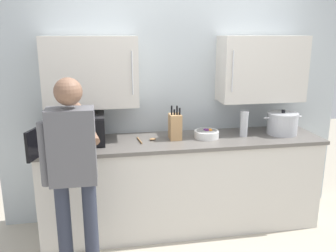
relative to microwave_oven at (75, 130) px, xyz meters
name	(u,v)px	position (x,y,z in m)	size (l,w,h in m)	color
back_wall_tiled	(177,91)	(1.00, 0.27, 0.29)	(3.56, 0.44, 2.52)	#B2BCC1
counter_unit	(182,183)	(1.00, -0.03, -0.60)	(2.72, 0.64, 0.92)	beige
microwave_oven	(75,130)	(0.00, 0.00, 0.00)	(0.61, 0.70, 0.27)	black
wooden_spoon	(147,140)	(0.66, -0.02, -0.12)	(0.18, 0.20, 0.02)	#A37547
stock_pot	(282,123)	(2.03, -0.02, -0.02)	(0.40, 0.31, 0.25)	#B7BABF
knife_block	(175,126)	(0.93, -0.01, -0.01)	(0.11, 0.15, 0.33)	tan
fruit_bowl	(207,134)	(1.24, -0.03, -0.09)	(0.24, 0.24, 0.09)	white
thermos_flask	(244,124)	(1.62, -0.04, -0.01)	(0.08, 0.08, 0.25)	#B7BABF
person_figure	(73,165)	(0.03, -0.68, -0.09)	(0.44, 0.51, 1.62)	#282D3D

